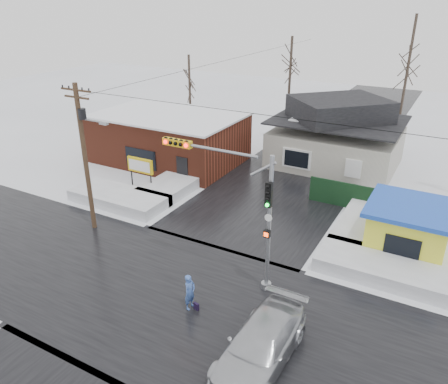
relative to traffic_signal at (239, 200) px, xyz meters
The scene contains 20 objects.
ground 5.94m from the traffic_signal, 129.36° to the right, with size 120.00×120.00×0.00m, color white.
road_ns 5.94m from the traffic_signal, 129.36° to the right, with size 10.00×120.00×0.02m, color black.
road_ew 5.94m from the traffic_signal, 129.36° to the right, with size 120.00×10.00×0.02m, color black.
snowbank_nw 12.81m from the traffic_signal, 160.57° to the left, with size 7.00×3.00×0.80m, color white.
snowbank_ne 8.75m from the traffic_signal, 31.56° to the left, with size 7.00×3.00×0.80m, color white.
snowbank_nside_w 13.70m from the traffic_signal, 136.24° to the left, with size 3.00×8.00×0.80m, color white.
snowbank_nside_e 10.94m from the traffic_signal, 63.18° to the left, with size 3.00×8.00×0.80m, color white.
traffic_signal is the anchor object (origin of this frame).
utility_pole 10.39m from the traffic_signal, behind, with size 3.15×0.44×9.00m.
brick_building 18.87m from the traffic_signal, 135.87° to the left, with size 12.20×8.20×4.12m.
marquee_sign 13.42m from the traffic_signal, 150.28° to the left, with size 2.20×0.21×2.55m.
house 19.13m from the traffic_signal, 91.29° to the left, with size 10.40×8.40×5.76m.
kiosk 10.43m from the traffic_signal, 44.84° to the left, with size 4.60×4.60×2.88m.
fence 12.31m from the traffic_signal, 69.77° to the left, with size 8.00×0.12×1.80m, color black.
tree_far_left 24.16m from the traffic_signal, 105.60° to the left, with size 3.00×3.00×10.00m.
tree_far_mid 25.78m from the traffic_signal, 81.89° to the left, with size 3.00×3.00×12.00m.
tree_far_west 26.75m from the traffic_signal, 128.00° to the left, with size 3.00×3.00×8.00m.
pedestrian 4.87m from the traffic_signal, 106.46° to the right, with size 0.65×0.42×1.77m, color #4063B4.
car 6.69m from the traffic_signal, 53.63° to the right, with size 2.31×5.67×1.65m, color silver.
shopping_bag 5.37m from the traffic_signal, 100.93° to the right, with size 0.28×0.12×0.35m, color black.
Camera 1 is at (10.82, -13.70, 13.34)m, focal length 35.00 mm.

